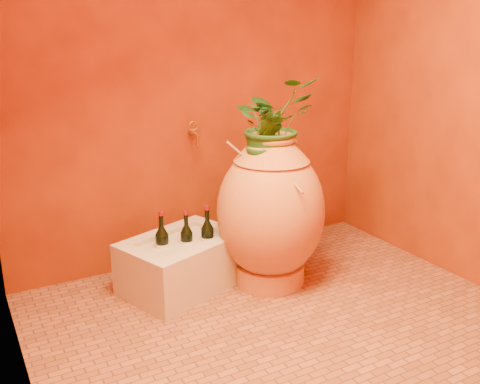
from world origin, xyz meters
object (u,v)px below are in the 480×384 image
wall_tap (194,132)px  stone_basin (182,264)px  wine_bottle_c (187,243)px  wine_bottle_b (162,246)px  amphora (271,211)px  wine_bottle_a (208,239)px

wall_tap → stone_basin: bearing=-127.0°
wine_bottle_c → stone_basin: bearing=159.0°
wine_bottle_b → amphora: bearing=-16.9°
wine_bottle_b → wall_tap: (0.36, 0.33, 0.57)m
wine_bottle_c → wall_tap: 0.70m
wine_bottle_b → wall_tap: bearing=41.9°
amphora → wine_bottle_b: amphora is taller
wine_bottle_c → wall_tap: size_ratio=2.09×
wine_bottle_b → stone_basin: bearing=0.7°
wine_bottle_a → wine_bottle_b: size_ratio=0.99×
wine_bottle_a → wine_bottle_b: (-0.27, 0.03, 0.00)m
wine_bottle_a → wine_bottle_c: bearing=168.6°
wine_bottle_c → wall_tap: (0.21, 0.34, 0.58)m
wall_tap → amphora: bearing=-64.0°
amphora → wine_bottle_a: amphora is taller
wine_bottle_b → wall_tap: 0.75m
amphora → wine_bottle_a: bearing=156.2°
wine_bottle_b → wine_bottle_c: wine_bottle_b is taller
wine_bottle_b → wine_bottle_c: (0.15, -0.01, -0.01)m
stone_basin → wine_bottle_b: 0.18m
amphora → stone_basin: 0.61m
amphora → wine_bottle_a: 0.41m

